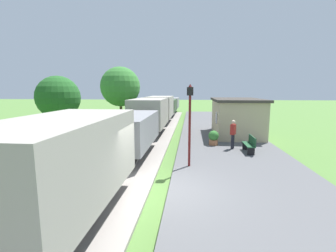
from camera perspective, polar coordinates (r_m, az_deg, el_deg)
ground_plane at (r=8.72m, az=-1.23°, el=-16.34°), size 160.00×160.00×0.00m
platform_slab at (r=8.91m, az=20.49°, el=-15.49°), size 6.00×60.00×0.25m
track_ballast at (r=9.27m, az=-16.64°, el=-14.74°), size 3.80×60.00×0.12m
rail_near at (r=8.98m, az=-12.29°, el=-14.45°), size 0.07×60.00×0.14m
rail_far at (r=9.51m, az=-20.81°, el=-13.51°), size 0.07×60.00×0.14m
freight_train at (r=21.89m, az=-3.24°, el=3.11°), size 2.50×39.20×2.72m
station_hut at (r=18.86m, az=16.12°, el=2.18°), size 3.50×5.80×2.78m
bench_near_hut at (r=13.90m, az=19.12°, el=-4.11°), size 0.42×1.50×0.91m
bench_down_platform at (r=23.54m, az=13.55°, el=1.24°), size 0.42×1.50×0.91m
person_waiting at (r=14.32m, az=15.38°, el=-1.68°), size 0.39×0.45×1.71m
potted_planter at (r=15.13m, az=10.92°, el=-2.76°), size 0.64×0.64×0.92m
lamp_post_near at (r=10.49m, az=5.29°, el=3.81°), size 0.28×0.28×3.70m
tree_trackside_far at (r=18.62m, az=-24.95°, el=6.22°), size 3.05×3.05×4.68m
tree_field_left at (r=25.26m, az=-11.43°, el=9.26°), size 4.08×4.08×6.05m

